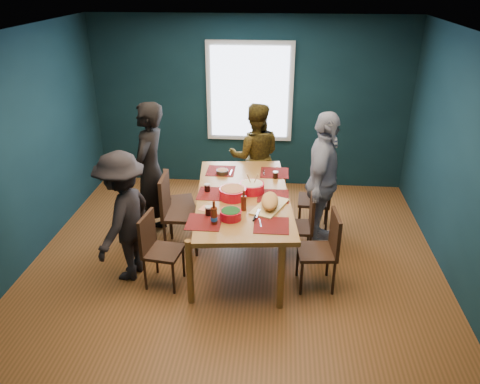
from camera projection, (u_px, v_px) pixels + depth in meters
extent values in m
cube|color=brown|center=(234.00, 265.00, 5.73)|extent=(5.00, 5.00, 0.01)
cube|color=silver|center=(233.00, 35.00, 4.56)|extent=(5.00, 5.00, 0.01)
cube|color=#102C35|center=(17.00, 156.00, 5.35)|extent=(0.01, 5.00, 2.70)
cube|color=#102C35|center=(468.00, 171.00, 4.94)|extent=(0.01, 5.00, 2.70)
cube|color=#102C35|center=(250.00, 104.00, 7.39)|extent=(5.00, 0.01, 2.70)
cube|color=#102C35|center=(193.00, 313.00, 2.90)|extent=(5.00, 0.01, 2.70)
cube|color=silver|center=(250.00, 92.00, 7.28)|extent=(1.35, 0.06, 1.55)
cube|color=olive|center=(243.00, 197.00, 5.62)|extent=(1.32, 2.29, 0.05)
cylinder|color=olive|center=(190.00, 272.00, 4.93)|extent=(0.08, 0.08, 0.77)
cylinder|color=olive|center=(281.00, 277.00, 4.86)|extent=(0.08, 0.08, 0.77)
cylinder|color=olive|center=(216.00, 191.00, 6.74)|extent=(0.08, 0.08, 0.77)
cylinder|color=olive|center=(282.00, 194.00, 6.66)|extent=(0.08, 0.08, 0.77)
cube|color=black|center=(180.00, 201.00, 6.41)|extent=(0.47, 0.47, 0.04)
cube|color=black|center=(166.00, 188.00, 6.28)|extent=(0.15, 0.37, 0.41)
cylinder|color=black|center=(170.00, 221.00, 6.33)|extent=(0.03, 0.03, 0.38)
cylinder|color=black|center=(194.00, 219.00, 6.40)|extent=(0.03, 0.03, 0.38)
cylinder|color=black|center=(168.00, 211.00, 6.61)|extent=(0.03, 0.03, 0.38)
cylinder|color=black|center=(190.00, 208.00, 6.68)|extent=(0.03, 0.03, 0.38)
cube|color=black|center=(182.00, 214.00, 5.89)|extent=(0.47, 0.47, 0.04)
cube|color=black|center=(165.00, 194.00, 5.79)|extent=(0.06, 0.45, 0.50)
cylinder|color=black|center=(165.00, 239.00, 5.84)|extent=(0.03, 0.03, 0.46)
cylinder|color=black|center=(196.00, 240.00, 5.82)|extent=(0.03, 0.03, 0.46)
cylinder|color=black|center=(171.00, 224.00, 6.19)|extent=(0.03, 0.03, 0.46)
cylinder|color=black|center=(200.00, 225.00, 6.17)|extent=(0.03, 0.03, 0.46)
cube|color=black|center=(163.00, 252.00, 5.23)|extent=(0.44, 0.44, 0.04)
cube|color=black|center=(147.00, 232.00, 5.17)|extent=(0.09, 0.39, 0.43)
cylinder|color=black|center=(145.00, 275.00, 5.21)|extent=(0.03, 0.03, 0.40)
cylinder|color=black|center=(173.00, 279.00, 5.14)|extent=(0.03, 0.03, 0.40)
cylinder|color=black|center=(157.00, 258.00, 5.50)|extent=(0.03, 0.03, 0.40)
cylinder|color=black|center=(184.00, 262.00, 5.44)|extent=(0.03, 0.03, 0.40)
cube|color=black|center=(314.00, 201.00, 6.32)|extent=(0.45, 0.45, 0.04)
cube|color=black|center=(330.00, 185.00, 6.19)|extent=(0.07, 0.42, 0.46)
cylinder|color=black|center=(299.00, 221.00, 6.29)|extent=(0.03, 0.03, 0.43)
cylinder|color=black|center=(326.00, 223.00, 6.24)|extent=(0.03, 0.03, 0.43)
cylinder|color=black|center=(300.00, 209.00, 6.61)|extent=(0.03, 0.03, 0.43)
cylinder|color=black|center=(326.00, 211.00, 6.56)|extent=(0.03, 0.03, 0.43)
cube|color=black|center=(297.00, 227.00, 5.75)|extent=(0.39, 0.39, 0.04)
cube|color=black|center=(312.00, 212.00, 5.64)|extent=(0.04, 0.38, 0.42)
cylinder|color=black|center=(283.00, 249.00, 5.70)|extent=(0.03, 0.03, 0.39)
cylinder|color=black|center=(310.00, 250.00, 5.68)|extent=(0.03, 0.03, 0.39)
cylinder|color=black|center=(283.00, 235.00, 6.00)|extent=(0.03, 0.03, 0.39)
cylinder|color=black|center=(308.00, 236.00, 5.97)|extent=(0.03, 0.03, 0.39)
cube|color=black|center=(316.00, 252.00, 5.19)|extent=(0.45, 0.45, 0.04)
cube|color=black|center=(335.00, 233.00, 5.08)|extent=(0.08, 0.41, 0.45)
cylinder|color=black|center=(301.00, 279.00, 5.12)|extent=(0.03, 0.03, 0.42)
cylinder|color=black|center=(334.00, 278.00, 5.13)|extent=(0.03, 0.03, 0.42)
cylinder|color=black|center=(297.00, 260.00, 5.44)|extent=(0.03, 0.03, 0.42)
cylinder|color=black|center=(328.00, 260.00, 5.45)|extent=(0.03, 0.03, 0.42)
imported|color=black|center=(150.00, 172.00, 6.03)|extent=(0.51, 0.71, 1.83)
imported|color=black|center=(255.00, 156.00, 6.85)|extent=(0.82, 0.66, 1.59)
imported|color=white|center=(323.00, 182.00, 5.79)|extent=(0.64, 1.11, 1.79)
imported|color=black|center=(124.00, 217.00, 5.23)|extent=(0.74, 1.08, 1.54)
cylinder|color=red|center=(233.00, 193.00, 5.50)|extent=(0.32, 0.32, 0.13)
cylinder|color=olive|center=(233.00, 189.00, 5.48)|extent=(0.28, 0.28, 0.02)
cylinder|color=red|center=(252.00, 188.00, 5.65)|extent=(0.30, 0.30, 0.12)
cylinder|color=beige|center=(252.00, 184.00, 5.63)|extent=(0.26, 0.26, 0.02)
cylinder|color=tan|center=(255.00, 180.00, 5.61)|extent=(0.09, 0.16, 0.24)
cylinder|color=tan|center=(250.00, 180.00, 5.61)|extent=(0.07, 0.17, 0.24)
cylinder|color=red|center=(231.00, 215.00, 5.05)|extent=(0.24, 0.24, 0.10)
cylinder|color=#114616|center=(231.00, 211.00, 5.03)|extent=(0.21, 0.21, 0.02)
cube|color=#D9C075|center=(270.00, 207.00, 5.31)|extent=(0.45, 0.59, 0.02)
ellipsoid|color=#B67941|center=(270.00, 201.00, 5.28)|extent=(0.34, 0.46, 0.12)
cube|color=#B8B9C0|center=(257.00, 213.00, 5.12)|extent=(0.06, 0.21, 0.00)
cylinder|color=black|center=(254.00, 218.00, 5.02)|extent=(0.04, 0.12, 0.02)
sphere|color=#206016|center=(269.00, 205.00, 5.17)|extent=(0.04, 0.04, 0.04)
sphere|color=#206016|center=(270.00, 200.00, 5.28)|extent=(0.04, 0.04, 0.04)
sphere|color=#206016|center=(270.00, 196.00, 5.38)|extent=(0.04, 0.04, 0.04)
cylinder|color=black|center=(222.00, 172.00, 6.16)|extent=(0.16, 0.16, 0.06)
cylinder|color=olive|center=(222.00, 170.00, 6.15)|extent=(0.13, 0.13, 0.02)
cylinder|color=#4B1A0D|center=(214.00, 216.00, 4.93)|extent=(0.07, 0.07, 0.19)
cylinder|color=#4B1A0D|center=(214.00, 205.00, 4.87)|extent=(0.03, 0.03, 0.08)
cylinder|color=blue|center=(214.00, 219.00, 4.94)|extent=(0.07, 0.07, 0.04)
cylinder|color=#4B1A0D|center=(244.00, 203.00, 5.22)|extent=(0.06, 0.06, 0.17)
cylinder|color=#4B1A0D|center=(244.00, 194.00, 5.17)|extent=(0.03, 0.03, 0.07)
cylinder|color=black|center=(209.00, 211.00, 5.12)|extent=(0.07, 0.07, 0.11)
cylinder|color=silver|center=(208.00, 207.00, 5.10)|extent=(0.08, 0.08, 0.02)
cylinder|color=black|center=(274.00, 206.00, 5.25)|extent=(0.06, 0.06, 0.09)
cylinder|color=silver|center=(274.00, 203.00, 5.23)|extent=(0.06, 0.06, 0.01)
cylinder|color=black|center=(275.00, 175.00, 6.04)|extent=(0.06, 0.06, 0.09)
cylinder|color=silver|center=(276.00, 172.00, 6.02)|extent=(0.07, 0.07, 0.01)
cylinder|color=black|center=(207.00, 188.00, 5.67)|extent=(0.07, 0.07, 0.10)
cylinder|color=silver|center=(207.00, 185.00, 5.65)|extent=(0.07, 0.07, 0.01)
cube|color=#E27E5F|center=(276.00, 193.00, 5.65)|extent=(0.16, 0.16, 0.00)
cube|color=#E27E5F|center=(207.00, 209.00, 5.29)|extent=(0.18, 0.18, 0.00)
cube|color=#E27E5F|center=(267.00, 225.00, 4.95)|extent=(0.17, 0.17, 0.00)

